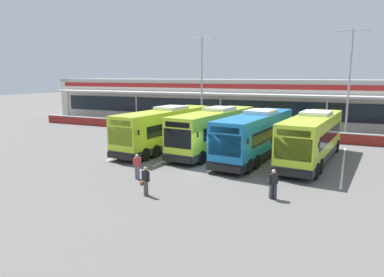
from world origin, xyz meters
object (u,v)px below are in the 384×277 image
(coach_bus_left_centre, at_px, (214,131))
(pedestrian_in_dark_coat, at_px, (273,183))
(pedestrian_with_handbag, at_px, (146,180))
(lamp_post_west, at_px, (202,78))
(lamp_post_centre, at_px, (350,78))
(pedestrian_near_bin, at_px, (137,166))
(coach_bus_right_centre, at_px, (312,139))
(coach_bus_leftmost, at_px, (166,129))
(coach_bus_centre, at_px, (256,136))

(coach_bus_left_centre, height_order, pedestrian_in_dark_coat, coach_bus_left_centre)
(pedestrian_with_handbag, distance_m, lamp_post_west, 24.88)
(pedestrian_with_handbag, height_order, lamp_post_centre, lamp_post_centre)
(coach_bus_left_centre, distance_m, lamp_post_west, 13.36)
(pedestrian_near_bin, bearing_deg, pedestrian_in_dark_coat, -0.66)
(pedestrian_near_bin, xyz_separation_m, lamp_post_centre, (11.74, 20.38, 5.42))
(lamp_post_west, bearing_deg, lamp_post_centre, -1.99)
(coach_bus_right_centre, xyz_separation_m, lamp_post_centre, (2.17, 10.91, 4.50))
(coach_bus_leftmost, xyz_separation_m, pedestrian_with_handbag, (4.97, -11.37, -0.93))
(lamp_post_west, bearing_deg, coach_bus_leftmost, -82.42)
(pedestrian_near_bin, bearing_deg, coach_bus_right_centre, 44.72)
(coach_bus_centre, bearing_deg, pedestrian_near_bin, -121.18)
(pedestrian_with_handbag, xyz_separation_m, pedestrian_near_bin, (-2.13, 2.43, 0.02))
(coach_bus_leftmost, bearing_deg, lamp_post_west, 97.58)
(coach_bus_leftmost, xyz_separation_m, coach_bus_left_centre, (4.31, 0.90, 0.00))
(coach_bus_left_centre, bearing_deg, pedestrian_near_bin, -98.53)
(coach_bus_centre, distance_m, pedestrian_in_dark_coat, 9.58)
(pedestrian_near_bin, bearing_deg, coach_bus_leftmost, 107.61)
(coach_bus_right_centre, relative_size, lamp_post_centre, 1.12)
(coach_bus_left_centre, bearing_deg, pedestrian_with_handbag, -86.94)
(coach_bus_leftmost, xyz_separation_m, lamp_post_west, (-1.60, 12.00, 4.50))
(coach_bus_leftmost, xyz_separation_m, coach_bus_right_centre, (12.40, 0.53, 0.00))
(pedestrian_with_handbag, bearing_deg, coach_bus_leftmost, 113.61)
(pedestrian_with_handbag, xyz_separation_m, lamp_post_centre, (9.60, 22.81, 5.43))
(coach_bus_leftmost, distance_m, lamp_post_west, 12.92)
(coach_bus_leftmost, distance_m, pedestrian_in_dark_coat, 14.61)
(coach_bus_left_centre, relative_size, coach_bus_right_centre, 1.00)
(pedestrian_with_handbag, distance_m, pedestrian_near_bin, 3.23)
(coach_bus_right_centre, relative_size, pedestrian_in_dark_coat, 7.61)
(coach_bus_leftmost, bearing_deg, lamp_post_centre, 38.13)
(coach_bus_centre, distance_m, lamp_post_west, 16.19)
(coach_bus_right_centre, bearing_deg, lamp_post_centre, 78.73)
(coach_bus_leftmost, relative_size, coach_bus_right_centre, 1.00)
(coach_bus_leftmost, bearing_deg, pedestrian_near_bin, -72.39)
(coach_bus_centre, relative_size, pedestrian_with_handbag, 7.61)
(coach_bus_centre, relative_size, pedestrian_in_dark_coat, 7.61)
(coach_bus_centre, height_order, lamp_post_centre, lamp_post_centre)
(coach_bus_right_centre, bearing_deg, coach_bus_left_centre, 177.36)
(coach_bus_leftmost, relative_size, pedestrian_in_dark_coat, 7.61)
(coach_bus_left_centre, height_order, coach_bus_right_centre, same)
(coach_bus_right_centre, height_order, lamp_post_centre, lamp_post_centre)
(lamp_post_west, height_order, lamp_post_centre, same)
(coach_bus_centre, distance_m, pedestrian_with_handbag, 11.79)
(lamp_post_centre, bearing_deg, pedestrian_in_dark_coat, -98.70)
(coach_bus_centre, relative_size, coach_bus_right_centre, 1.00)
(pedestrian_with_handbag, height_order, lamp_post_west, lamp_post_west)
(pedestrian_with_handbag, relative_size, lamp_post_west, 0.15)
(coach_bus_left_centre, height_order, pedestrian_near_bin, coach_bus_left_centre)
(coach_bus_right_centre, bearing_deg, coach_bus_centre, -171.87)
(coach_bus_centre, bearing_deg, pedestrian_with_handbag, -105.99)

